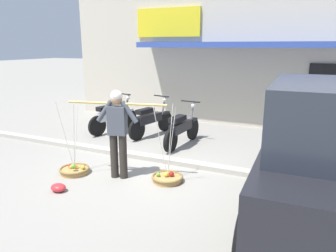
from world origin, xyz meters
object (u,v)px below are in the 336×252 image
fruit_basket_right_side (74,169)px  plastic_litter_bag (58,188)px  fruit_basket_left_side (167,177)px  motorcycle_second_in_row (151,120)px  motorcycle_third_in_row (182,128)px  fruit_vendor (118,128)px  motorcycle_nearest_shop (113,117)px

fruit_basket_right_side → plastic_litter_bag: bearing=-69.2°
fruit_basket_left_side → motorcycle_second_in_row: bearing=122.9°
motorcycle_second_in_row → motorcycle_third_in_row: (1.14, -0.51, 0.00)m
motorcycle_second_in_row → fruit_vendor: bearing=-74.6°
motorcycle_third_in_row → plastic_litter_bag: bearing=-106.7°
fruit_vendor → fruit_basket_left_side: (0.93, 0.21, -0.90)m
plastic_litter_bag → motorcycle_third_in_row: bearing=73.3°
motorcycle_second_in_row → plastic_litter_bag: (0.15, -3.82, -0.38)m
motorcycle_third_in_row → fruit_basket_left_side: bearing=-75.1°
fruit_vendor → motorcycle_nearest_shop: 3.44m
motorcycle_second_in_row → motorcycle_third_in_row: same height
motorcycle_nearest_shop → motorcycle_third_in_row: size_ratio=0.98×
motorcycle_second_in_row → fruit_basket_right_side: bearing=-92.6°
plastic_litter_bag → fruit_vendor: bearing=56.6°
fruit_vendor → motorcycle_third_in_row: 2.43m
fruit_basket_right_side → motorcycle_nearest_shop: bearing=109.8°
motorcycle_second_in_row → fruit_basket_left_side: bearing=-57.1°
fruit_basket_left_side → motorcycle_nearest_shop: 3.90m
fruit_basket_right_side → motorcycle_second_in_row: (0.14, 3.06, 0.37)m
fruit_basket_left_side → motorcycle_nearest_shop: size_ratio=0.81×
motorcycle_second_in_row → motorcycle_third_in_row: bearing=-24.0°
fruit_basket_left_side → plastic_litter_bag: 1.95m
fruit_vendor → motorcycle_second_in_row: size_ratio=1.04×
fruit_basket_left_side → motorcycle_nearest_shop: (-2.92, 2.55, 0.38)m
fruit_basket_left_side → plastic_litter_bag: bearing=-143.1°
fruit_vendor → plastic_litter_bag: 1.47m
fruit_basket_right_side → motorcycle_third_in_row: fruit_basket_right_side is taller
plastic_litter_bag → fruit_basket_right_side: bearing=110.8°
motorcycle_nearest_shop → fruit_basket_right_side: bearing=-70.2°
fruit_vendor → motorcycle_nearest_shop: bearing=125.8°
fruit_vendor → fruit_basket_right_side: fruit_vendor is taller
motorcycle_nearest_shop → motorcycle_second_in_row: (1.20, 0.09, 0.00)m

